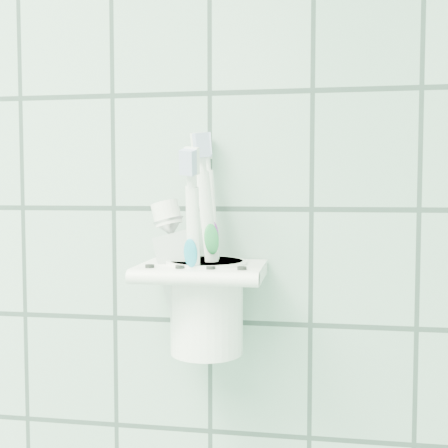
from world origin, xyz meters
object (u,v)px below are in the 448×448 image
object	(u,v)px
toothbrush_pink	(221,239)
toothbrush_blue	(218,236)
cup	(207,303)
holder_bracket	(202,272)
toothbrush_orange	(195,246)
toothpaste_tube	(198,262)

from	to	relation	value
toothbrush_pink	toothbrush_blue	size ratio (longest dim) A/B	0.97
cup	toothbrush_blue	xyz separation A→B (m)	(0.01, -0.00, 0.07)
holder_bracket	toothbrush_pink	bearing A→B (deg)	1.66
holder_bracket	toothbrush_blue	xyz separation A→B (m)	(0.02, -0.00, 0.04)
cup	toothbrush_orange	world-z (taller)	toothbrush_orange
toothbrush_blue	toothpaste_tube	bearing A→B (deg)	-164.08
holder_bracket	toothpaste_tube	world-z (taller)	toothpaste_tube
toothpaste_tube	toothbrush_pink	bearing A→B (deg)	23.95
holder_bracket	cup	distance (m)	0.03
holder_bracket	cup	xyz separation A→B (m)	(0.00, 0.00, -0.03)
holder_bracket	toothbrush_pink	distance (m)	0.04
holder_bracket	toothbrush_pink	size ratio (longest dim) A/B	0.58
holder_bracket	toothpaste_tube	bearing A→B (deg)	-102.23
toothbrush_blue	toothbrush_orange	distance (m)	0.02
holder_bracket	toothpaste_tube	size ratio (longest dim) A/B	0.77
toothbrush_pink	cup	bearing A→B (deg)	135.38
holder_bracket	toothbrush_pink	world-z (taller)	toothbrush_pink
holder_bracket	toothbrush_orange	world-z (taller)	toothbrush_orange
toothbrush_pink	toothpaste_tube	xyz separation A→B (m)	(-0.02, -0.01, -0.02)
cup	toothbrush_pink	xyz separation A→B (m)	(0.01, -0.00, 0.06)
toothbrush_pink	toothbrush_orange	size ratio (longest dim) A/B	1.06
toothbrush_orange	toothpaste_tube	bearing A→B (deg)	-22.62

